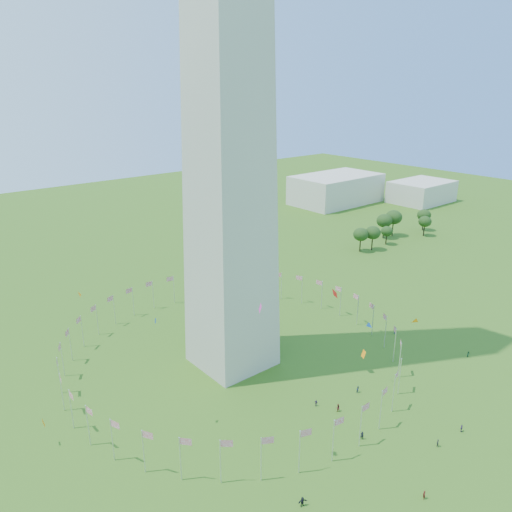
% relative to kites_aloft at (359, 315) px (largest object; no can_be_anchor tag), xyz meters
% --- Properties ---
extents(ground, '(600.00, 600.00, 0.00)m').
position_rel_kites_aloft_xyz_m(ground, '(-13.24, -22.30, -18.90)').
color(ground, '#2D5614').
rests_on(ground, ground).
extents(flag_ring, '(80.24, 80.24, 9.00)m').
position_rel_kites_aloft_xyz_m(flag_ring, '(-13.24, 27.70, -14.40)').
color(flag_ring, silver).
rests_on(flag_ring, ground).
extents(gov_building_east_a, '(50.00, 30.00, 16.00)m').
position_rel_kites_aloft_xyz_m(gov_building_east_a, '(136.76, 127.70, -10.90)').
color(gov_building_east_a, beige).
rests_on(gov_building_east_a, ground).
extents(gov_building_east_b, '(35.00, 25.00, 12.00)m').
position_rel_kites_aloft_xyz_m(gov_building_east_b, '(176.76, 97.70, -12.90)').
color(gov_building_east_b, beige).
rests_on(gov_building_east_b, ground).
extents(crowd, '(74.42, 71.84, 1.96)m').
position_rel_kites_aloft_xyz_m(crowd, '(-4.52, -23.29, -18.01)').
color(crowd, '#75685D').
rests_on(crowd, ground).
extents(kites_aloft, '(98.53, 75.85, 36.18)m').
position_rel_kites_aloft_xyz_m(kites_aloft, '(0.00, 0.00, 0.00)').
color(kites_aloft, orange).
rests_on(kites_aloft, ground).
extents(tree_line_east, '(53.44, 15.77, 11.60)m').
position_rel_kites_aloft_xyz_m(tree_line_east, '(101.51, 63.69, -13.81)').
color(tree_line_east, '#274C19').
rests_on(tree_line_east, ground).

